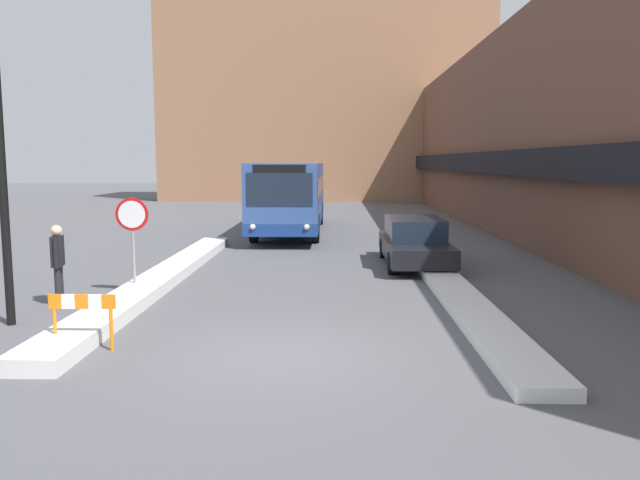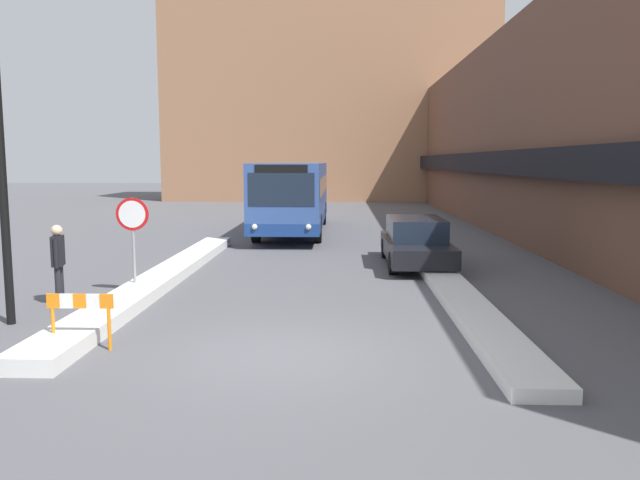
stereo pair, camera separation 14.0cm
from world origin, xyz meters
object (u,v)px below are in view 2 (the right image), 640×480
at_px(city_bus, 294,194).
at_px(parked_car_front, 416,242).
at_px(stop_sign, 133,225).
at_px(pedestrian, 58,257).
at_px(street_lamp, 10,87).
at_px(construction_barricade, 80,310).

height_order(city_bus, parked_car_front, city_bus).
distance_m(stop_sign, pedestrian, 1.79).
xyz_separation_m(city_bus, street_lamp, (-3.99, -15.73, 2.77)).
distance_m(parked_car_front, street_lamp, 11.51).
bearing_deg(pedestrian, stop_sign, 116.46).
xyz_separation_m(stop_sign, construction_barricade, (0.54, -4.31, -0.97)).
xyz_separation_m(parked_car_front, construction_barricade, (-6.50, -8.64, -0.05)).
bearing_deg(city_bus, parked_car_front, -63.60).
xyz_separation_m(street_lamp, pedestrian, (-0.03, 1.62, -3.39)).
xyz_separation_m(city_bus, stop_sign, (-2.75, -13.00, -0.03)).
bearing_deg(stop_sign, construction_barricade, -82.83).
bearing_deg(construction_barricade, parked_car_front, 53.04).
xyz_separation_m(city_bus, pedestrian, (-4.02, -14.11, -0.62)).
relative_size(street_lamp, pedestrian, 4.18).
bearing_deg(street_lamp, city_bus, 75.78).
height_order(parked_car_front, stop_sign, stop_sign).
distance_m(street_lamp, pedestrian, 3.76).
bearing_deg(stop_sign, parked_car_front, 31.59).
relative_size(parked_car_front, street_lamp, 0.66).
height_order(stop_sign, street_lamp, street_lamp).
height_order(stop_sign, pedestrian, stop_sign).
bearing_deg(parked_car_front, stop_sign, -148.41).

